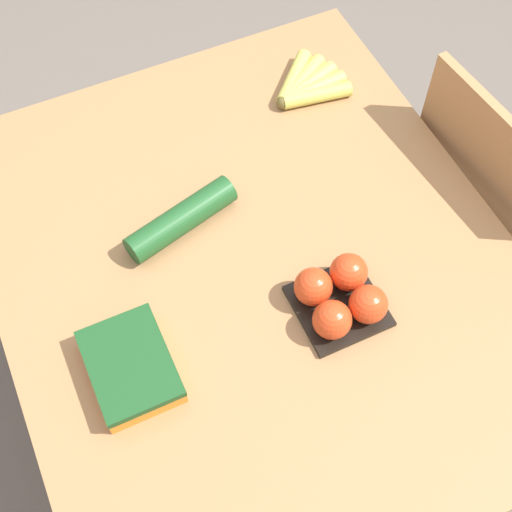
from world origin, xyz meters
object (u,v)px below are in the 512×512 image
object	(u,v)px
tomato_pack	(340,297)
cucumber_near	(181,219)
carrot_bag	(130,366)
chair	(492,222)
banana_bunch	(306,86)

from	to	relation	value
tomato_pack	cucumber_near	distance (m)	0.34
cucumber_near	tomato_pack	bearing A→B (deg)	34.46
carrot_bag	chair	bearing A→B (deg)	97.72
cucumber_near	banana_bunch	bearing A→B (deg)	120.19
carrot_bag	cucumber_near	size ratio (longest dim) A/B	0.76
banana_bunch	chair	bearing A→B (deg)	46.15
chair	carrot_bag	size ratio (longest dim) A/B	5.04
banana_bunch	tomato_pack	world-z (taller)	tomato_pack
tomato_pack	chair	bearing A→B (deg)	106.74
banana_bunch	carrot_bag	bearing A→B (deg)	-50.79
carrot_bag	cucumber_near	distance (m)	0.31
tomato_pack	carrot_bag	distance (m)	0.38
chair	carrot_bag	bearing A→B (deg)	92.25
chair	banana_bunch	size ratio (longest dim) A/B	5.45
chair	carrot_bag	xyz separation A→B (m)	(0.12, -0.92, 0.30)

